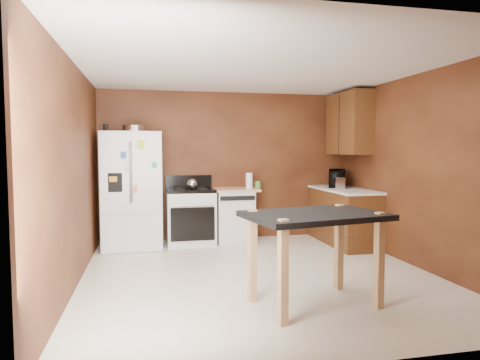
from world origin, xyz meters
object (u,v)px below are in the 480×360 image
object	(u,v)px
roasting_pan	(135,129)
paper_towel	(249,181)
microwave	(337,179)
green_canister	(258,184)
gas_range	(191,216)
dishwasher	(234,215)
refrigerator	(132,190)
kettle	(192,184)
toaster	(339,183)
pen_cup	(106,128)
island	(315,227)

from	to	relation	value
roasting_pan	paper_towel	bearing A→B (deg)	0.50
roasting_pan	microwave	size ratio (longest dim) A/B	0.78
green_canister	gas_range	size ratio (longest dim) A/B	0.10
paper_towel	microwave	xyz separation A→B (m)	(1.48, -0.13, 0.02)
paper_towel	dishwasher	distance (m)	0.62
green_canister	gas_range	distance (m)	1.23
microwave	gas_range	xyz separation A→B (m)	(-2.44, 0.21, -0.57)
gas_range	dishwasher	distance (m)	0.72
microwave	refrigerator	world-z (taller)	refrigerator
roasting_pan	microwave	xyz separation A→B (m)	(3.29, -0.11, -0.81)
kettle	gas_range	world-z (taller)	gas_range
kettle	toaster	xyz separation A→B (m)	(2.36, -0.32, 0.01)
toaster	microwave	size ratio (longest dim) A/B	0.51
roasting_pan	toaster	world-z (taller)	roasting_pan
roasting_pan	gas_range	world-z (taller)	roasting_pan
pen_cup	gas_range	bearing A→B (deg)	5.68
kettle	dishwasher	world-z (taller)	kettle
refrigerator	gas_range	distance (m)	1.01
pen_cup	microwave	distance (m)	3.81
refrigerator	kettle	bearing A→B (deg)	-3.12
gas_range	dishwasher	bearing A→B (deg)	1.94
kettle	island	xyz separation A→B (m)	(0.90, -2.90, -0.21)
microwave	green_canister	bearing A→B (deg)	103.67
paper_towel	dishwasher	xyz separation A→B (m)	(-0.23, 0.11, -0.57)
kettle	green_canister	bearing A→B (deg)	7.77
island	gas_range	bearing A→B (deg)	106.90
island	kettle	bearing A→B (deg)	107.24
gas_range	refrigerator	bearing A→B (deg)	-176.19
pen_cup	microwave	size ratio (longest dim) A/B	0.23
refrigerator	dishwasher	size ratio (longest dim) A/B	2.02
paper_towel	microwave	bearing A→B (deg)	-4.99
refrigerator	paper_towel	bearing A→B (deg)	-0.69
kettle	refrigerator	distance (m)	0.93
toaster	dishwasher	world-z (taller)	toaster
microwave	island	world-z (taller)	microwave
kettle	green_canister	world-z (taller)	kettle
gas_range	island	bearing A→B (deg)	-73.10
toaster	roasting_pan	bearing A→B (deg)	-170.97
pen_cup	kettle	world-z (taller)	pen_cup
pen_cup	island	size ratio (longest dim) A/B	0.08
roasting_pan	green_canister	distance (m)	2.18
paper_towel	microwave	distance (m)	1.49
green_canister	pen_cup	bearing A→B (deg)	-176.00
kettle	dishwasher	bearing A→B (deg)	10.87
microwave	island	distance (m)	3.19
pen_cup	paper_towel	distance (m)	2.38
island	microwave	bearing A→B (deg)	61.38
pen_cup	refrigerator	xyz separation A→B (m)	(0.37, 0.07, -0.96)
paper_towel	toaster	xyz separation A→B (m)	(1.42, -0.35, -0.03)
pen_cup	microwave	bearing A→B (deg)	-1.32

